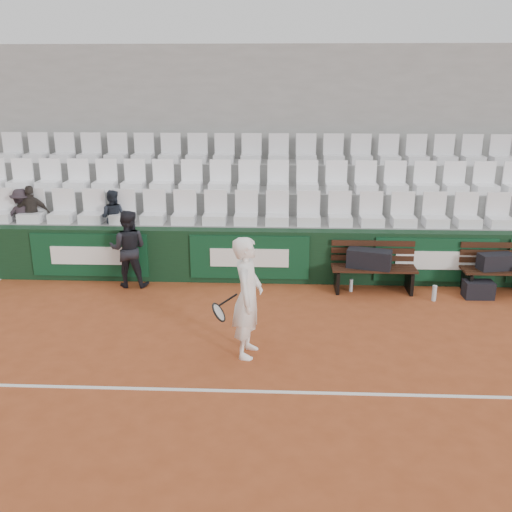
% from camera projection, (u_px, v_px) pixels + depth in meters
% --- Properties ---
extents(ground, '(80.00, 80.00, 0.00)m').
position_uv_depth(ground, '(248.00, 392.00, 7.03)').
color(ground, '#A34924').
rests_on(ground, ground).
extents(court_baseline, '(18.00, 0.06, 0.01)m').
position_uv_depth(court_baseline, '(248.00, 391.00, 7.03)').
color(court_baseline, white).
rests_on(court_baseline, ground).
extents(back_barrier, '(18.00, 0.34, 1.00)m').
position_uv_depth(back_barrier, '(264.00, 256.00, 10.68)').
color(back_barrier, black).
rests_on(back_barrier, ground).
extents(grandstand_tier_front, '(18.00, 0.95, 1.00)m').
position_uv_depth(grandstand_tier_front, '(262.00, 246.00, 11.29)').
color(grandstand_tier_front, gray).
rests_on(grandstand_tier_front, ground).
extents(grandstand_tier_mid, '(18.00, 0.95, 1.45)m').
position_uv_depth(grandstand_tier_mid, '(263.00, 224.00, 12.13)').
color(grandstand_tier_mid, gray).
rests_on(grandstand_tier_mid, ground).
extents(grandstand_tier_back, '(18.00, 0.95, 1.90)m').
position_uv_depth(grandstand_tier_back, '(265.00, 204.00, 12.96)').
color(grandstand_tier_back, gray).
rests_on(grandstand_tier_back, ground).
extents(grandstand_rear_wall, '(18.00, 0.30, 4.40)m').
position_uv_depth(grandstand_rear_wall, '(266.00, 145.00, 13.18)').
color(grandstand_rear_wall, gray).
rests_on(grandstand_rear_wall, ground).
extents(seat_row_front, '(11.90, 0.44, 0.63)m').
position_uv_depth(seat_row_front, '(262.00, 208.00, 10.88)').
color(seat_row_front, white).
rests_on(seat_row_front, grandstand_tier_front).
extents(seat_row_mid, '(11.90, 0.44, 0.63)m').
position_uv_depth(seat_row_mid, '(263.00, 176.00, 11.65)').
color(seat_row_mid, white).
rests_on(seat_row_mid, grandstand_tier_mid).
extents(seat_row_back, '(11.90, 0.44, 0.63)m').
position_uv_depth(seat_row_back, '(265.00, 148.00, 12.42)').
color(seat_row_back, silver).
rests_on(seat_row_back, grandstand_tier_back).
extents(bench_left, '(1.50, 0.56, 0.45)m').
position_uv_depth(bench_left, '(373.00, 279.00, 10.27)').
color(bench_left, '#351A10').
rests_on(bench_left, ground).
extents(bench_right, '(1.50, 0.56, 0.45)m').
position_uv_depth(bench_right, '(504.00, 282.00, 10.15)').
color(bench_right, '#321A0F').
rests_on(bench_right, ground).
extents(sports_bag_left, '(0.83, 0.53, 0.33)m').
position_uv_depth(sports_bag_left, '(369.00, 259.00, 10.14)').
color(sports_bag_left, black).
rests_on(sports_bag_left, bench_left).
extents(sports_bag_right, '(0.66, 0.40, 0.28)m').
position_uv_depth(sports_bag_right, '(496.00, 262.00, 10.06)').
color(sports_bag_right, black).
rests_on(sports_bag_right, bench_right).
extents(sports_bag_ground, '(0.50, 0.31, 0.30)m').
position_uv_depth(sports_bag_ground, '(478.00, 289.00, 9.98)').
color(sports_bag_ground, black).
rests_on(sports_bag_ground, ground).
extents(water_bottle_near, '(0.06, 0.06, 0.23)m').
position_uv_depth(water_bottle_near, '(351.00, 285.00, 10.28)').
color(water_bottle_near, '#AFBDC6').
rests_on(water_bottle_near, ground).
extents(water_bottle_far, '(0.08, 0.08, 0.28)m').
position_uv_depth(water_bottle_far, '(434.00, 293.00, 9.84)').
color(water_bottle_far, silver).
rests_on(water_bottle_far, ground).
extents(tennis_player, '(0.74, 0.67, 1.70)m').
position_uv_depth(tennis_player, '(248.00, 297.00, 7.74)').
color(tennis_player, white).
rests_on(tennis_player, ground).
extents(ball_kid, '(0.71, 0.56, 1.43)m').
position_uv_depth(ball_kid, '(128.00, 249.00, 10.39)').
color(ball_kid, black).
rests_on(ball_kid, ground).
extents(spectator_a, '(0.77, 0.54, 1.08)m').
position_uv_depth(spectator_a, '(20.00, 194.00, 11.06)').
color(spectator_a, black).
rests_on(spectator_a, grandstand_tier_front).
extents(spectator_b, '(0.72, 0.44, 1.15)m').
position_uv_depth(spectator_b, '(30.00, 192.00, 11.04)').
color(spectator_b, '#2E2824').
rests_on(spectator_b, grandstand_tier_front).
extents(spectator_c, '(0.54, 0.43, 1.08)m').
position_uv_depth(spectator_c, '(111.00, 195.00, 10.98)').
color(spectator_c, black).
rests_on(spectator_c, grandstand_tier_front).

